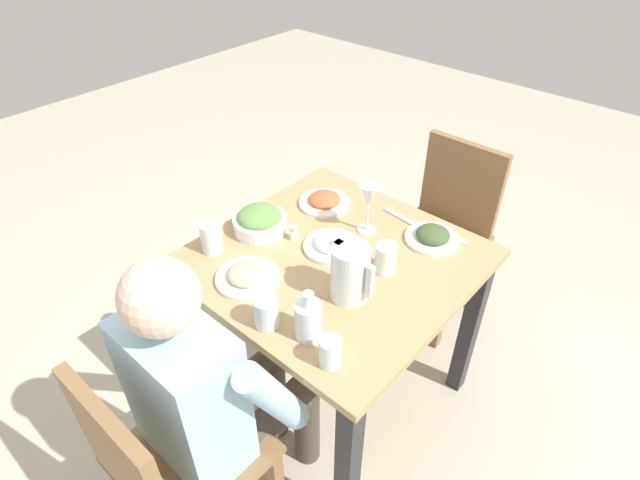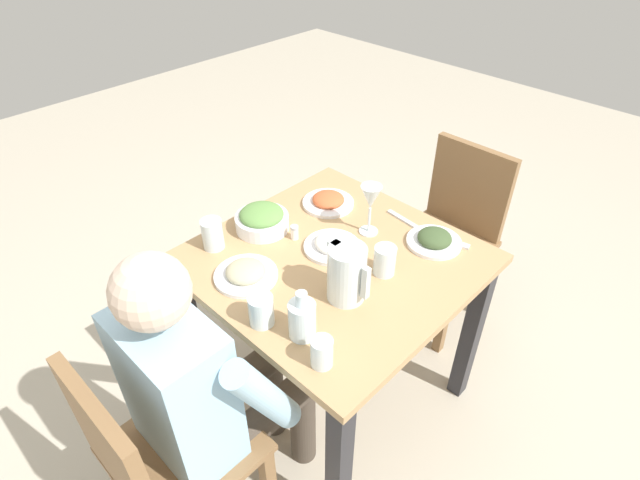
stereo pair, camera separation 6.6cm
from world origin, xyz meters
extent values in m
plane|color=#B7AD99|center=(0.00, 0.00, 0.00)|extent=(8.00, 8.00, 0.00)
cube|color=tan|center=(0.00, 0.00, 0.74)|extent=(0.89, 0.89, 0.03)
cube|color=#232328|center=(-0.39, -0.39, 0.36)|extent=(0.06, 0.06, 0.73)
cube|color=#232328|center=(0.39, -0.39, 0.36)|extent=(0.06, 0.06, 0.73)
cube|color=#232328|center=(-0.39, 0.39, 0.36)|extent=(0.06, 0.06, 0.73)
cube|color=#232328|center=(0.39, 0.39, 0.36)|extent=(0.06, 0.06, 0.73)
cube|color=olive|center=(-0.14, -0.52, 0.21)|extent=(0.04, 0.04, 0.43)
cube|color=olive|center=(0.03, -0.69, 0.44)|extent=(0.40, 0.40, 0.03)
cube|color=olive|center=(0.03, -0.87, 0.66)|extent=(0.38, 0.04, 0.42)
cube|color=olive|center=(0.20, 0.86, 0.21)|extent=(0.04, 0.04, 0.43)
cube|color=olive|center=(-0.14, 0.86, 0.21)|extent=(0.04, 0.04, 0.43)
cube|color=olive|center=(0.20, 0.52, 0.21)|extent=(0.04, 0.04, 0.43)
cube|color=olive|center=(-0.14, 0.52, 0.21)|extent=(0.04, 0.04, 0.43)
cube|color=olive|center=(0.03, 0.69, 0.44)|extent=(0.40, 0.40, 0.03)
cube|color=olive|center=(0.03, 0.87, 0.66)|extent=(0.38, 0.04, 0.42)
cube|color=#9EC6E0|center=(0.03, -0.66, 0.70)|extent=(0.32, 0.20, 0.50)
sphere|color=beige|center=(0.03, -0.66, 1.07)|extent=(0.19, 0.19, 0.19)
cylinder|color=#473D33|center=(-0.05, -0.47, 0.42)|extent=(0.11, 0.38, 0.11)
cylinder|color=#473D33|center=(-0.05, -0.28, 0.23)|extent=(0.10, 0.10, 0.45)
cylinder|color=#9EC6E0|center=(-0.17, -0.52, 0.73)|extent=(0.08, 0.23, 0.37)
cylinder|color=#473D33|center=(0.12, -0.47, 0.42)|extent=(0.11, 0.38, 0.11)
cylinder|color=#473D33|center=(0.12, -0.28, 0.23)|extent=(0.10, 0.10, 0.45)
cylinder|color=#9EC6E0|center=(0.23, -0.52, 0.73)|extent=(0.08, 0.23, 0.37)
cylinder|color=silver|center=(0.16, -0.12, 0.85)|extent=(0.12, 0.12, 0.19)
cube|color=silver|center=(0.23, -0.12, 0.86)|extent=(0.02, 0.02, 0.11)
cube|color=silver|center=(0.10, -0.12, 0.94)|extent=(0.04, 0.03, 0.02)
cylinder|color=white|center=(-0.31, -0.06, 0.79)|extent=(0.20, 0.20, 0.05)
ellipsoid|color=#608E47|center=(-0.31, -0.06, 0.82)|extent=(0.16, 0.16, 0.06)
cylinder|color=white|center=(-0.04, 0.03, 0.77)|extent=(0.20, 0.20, 0.01)
ellipsoid|color=white|center=(-0.04, 0.03, 0.79)|extent=(0.12, 0.12, 0.05)
cylinder|color=white|center=(-0.14, -0.28, 0.77)|extent=(0.21, 0.21, 0.01)
ellipsoid|color=#B7AD89|center=(-0.14, -0.28, 0.78)|extent=(0.13, 0.13, 0.05)
cylinder|color=white|center=(-0.24, 0.22, 0.77)|extent=(0.20, 0.20, 0.01)
ellipsoid|color=#CC5B33|center=(-0.24, 0.22, 0.78)|extent=(0.13, 0.13, 0.05)
cylinder|color=white|center=(0.20, 0.30, 0.77)|extent=(0.20, 0.20, 0.01)
ellipsoid|color=#3D512D|center=(0.20, 0.30, 0.79)|extent=(0.12, 0.12, 0.05)
cylinder|color=silver|center=(0.05, -0.37, 0.81)|extent=(0.08, 0.08, 0.10)
cylinder|color=silver|center=(-0.34, -0.25, 0.82)|extent=(0.07, 0.07, 0.11)
cylinder|color=silver|center=(0.29, -0.36, 0.80)|extent=(0.06, 0.06, 0.09)
cylinder|color=silver|center=(0.17, 0.06, 0.81)|extent=(0.07, 0.07, 0.10)
cylinder|color=silver|center=(-0.01, 0.20, 0.76)|extent=(0.07, 0.07, 0.01)
cylinder|color=silver|center=(-0.01, 0.20, 0.82)|extent=(0.01, 0.01, 0.10)
cone|color=silver|center=(-0.01, 0.20, 0.91)|extent=(0.08, 0.08, 0.09)
cylinder|color=silver|center=(0.17, -0.32, 0.82)|extent=(0.08, 0.08, 0.12)
cylinder|color=#993333|center=(0.17, -0.32, 0.80)|extent=(0.07, 0.07, 0.07)
cylinder|color=silver|center=(0.17, -0.32, 0.90)|extent=(0.03, 0.03, 0.04)
cylinder|color=white|center=(-0.18, -0.02, 0.78)|extent=(0.03, 0.03, 0.04)
cylinder|color=#B2B2B7|center=(-0.18, -0.02, 0.81)|extent=(0.03, 0.03, 0.01)
cube|color=silver|center=(0.23, 0.35, 0.76)|extent=(0.17, 0.07, 0.01)
cube|color=silver|center=(0.06, 0.34, 0.76)|extent=(0.19, 0.04, 0.01)
camera|label=1|loc=(0.85, -1.04, 1.87)|focal=28.36mm
camera|label=2|loc=(0.90, -1.00, 1.87)|focal=28.36mm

